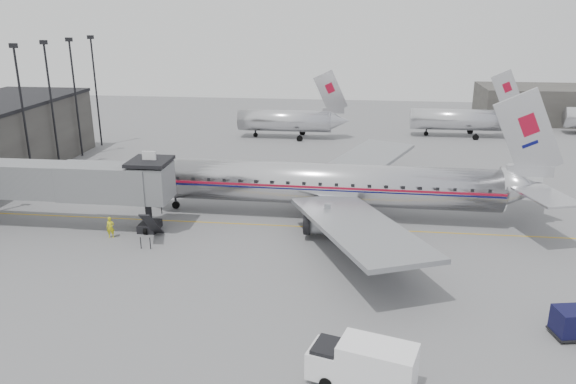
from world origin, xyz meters
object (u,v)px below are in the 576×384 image
object	(u,v)px
baggage_cart_white	(385,246)
ramp_worker	(110,227)
baggage_cart_navy	(574,322)
service_van	(363,363)
airliner	(335,185)

from	to	relation	value
baggage_cart_white	ramp_worker	size ratio (longest dim) A/B	1.18
baggage_cart_navy	ramp_worker	bearing A→B (deg)	149.75
ramp_worker	service_van	bearing A→B (deg)	-53.79
airliner	baggage_cart_white	distance (m)	9.83
baggage_cart_navy	service_van	bearing A→B (deg)	-165.44
baggage_cart_white	ramp_worker	distance (m)	23.19
service_van	baggage_cart_navy	world-z (taller)	service_van
baggage_cart_navy	baggage_cart_white	bearing A→B (deg)	124.21
baggage_cart_navy	ramp_worker	size ratio (longest dim) A/B	1.42
airliner	baggage_cart_navy	bearing A→B (deg)	-50.24
baggage_cart_navy	ramp_worker	distance (m)	35.66
baggage_cart_navy	baggage_cart_white	world-z (taller)	baggage_cart_navy
airliner	service_van	size ratio (longest dim) A/B	6.71
service_van	baggage_cart_white	distance (m)	16.59
airliner	baggage_cart_white	size ratio (longest dim) A/B	18.16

